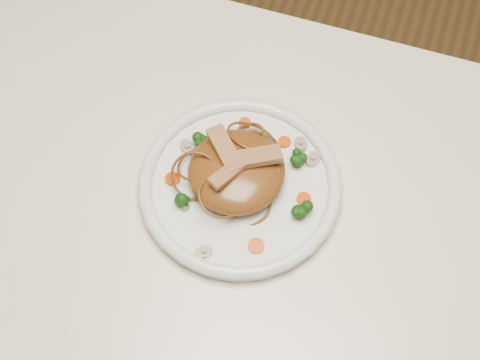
% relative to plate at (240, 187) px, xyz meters
% --- Properties ---
extents(table, '(1.20, 0.80, 0.75)m').
position_rel_plate_xyz_m(table, '(0.05, -0.06, -0.11)').
color(table, '#F0E4CC').
rests_on(table, ground).
extents(plate, '(0.30, 0.30, 0.02)m').
position_rel_plate_xyz_m(plate, '(0.00, 0.00, 0.00)').
color(plate, white).
rests_on(plate, table).
extents(noodle_mound, '(0.18, 0.18, 0.04)m').
position_rel_plate_xyz_m(noodle_mound, '(-0.01, 0.01, 0.03)').
color(noodle_mound, brown).
rests_on(noodle_mound, plate).
extents(chicken_a, '(0.08, 0.06, 0.01)m').
position_rel_plate_xyz_m(chicken_a, '(0.01, 0.02, 0.06)').
color(chicken_a, '#9F794B').
rests_on(chicken_a, noodle_mound).
extents(chicken_b, '(0.07, 0.07, 0.01)m').
position_rel_plate_xyz_m(chicken_b, '(-0.03, 0.02, 0.06)').
color(chicken_b, '#9F794B').
rests_on(chicken_b, noodle_mound).
extents(chicken_c, '(0.05, 0.06, 0.01)m').
position_rel_plate_xyz_m(chicken_c, '(-0.01, -0.01, 0.06)').
color(chicken_c, '#9F794B').
rests_on(chicken_c, noodle_mound).
extents(broccoli_0, '(0.03, 0.03, 0.03)m').
position_rel_plate_xyz_m(broccoli_0, '(0.07, 0.06, 0.02)').
color(broccoli_0, '#16440E').
rests_on(broccoli_0, plate).
extents(broccoli_1, '(0.03, 0.03, 0.03)m').
position_rel_plate_xyz_m(broccoli_1, '(-0.07, 0.04, 0.02)').
color(broccoli_1, '#16440E').
rests_on(broccoli_1, plate).
extents(broccoli_2, '(0.03, 0.03, 0.03)m').
position_rel_plate_xyz_m(broccoli_2, '(-0.06, -0.06, 0.02)').
color(broccoli_2, '#16440E').
rests_on(broccoli_2, plate).
extents(broccoli_3, '(0.03, 0.03, 0.03)m').
position_rel_plate_xyz_m(broccoli_3, '(0.09, -0.02, 0.02)').
color(broccoli_3, '#16440E').
rests_on(broccoli_3, plate).
extents(carrot_0, '(0.02, 0.02, 0.00)m').
position_rel_plate_xyz_m(carrot_0, '(0.04, 0.09, 0.01)').
color(carrot_0, red).
rests_on(carrot_0, plate).
extents(carrot_1, '(0.03, 0.03, 0.00)m').
position_rel_plate_xyz_m(carrot_1, '(-0.09, -0.02, 0.01)').
color(carrot_1, red).
rests_on(carrot_1, plate).
extents(carrot_2, '(0.02, 0.02, 0.00)m').
position_rel_plate_xyz_m(carrot_2, '(0.09, 0.01, 0.01)').
color(carrot_2, red).
rests_on(carrot_2, plate).
extents(carrot_3, '(0.02, 0.02, 0.00)m').
position_rel_plate_xyz_m(carrot_3, '(-0.03, 0.10, 0.01)').
color(carrot_3, red).
rests_on(carrot_3, plate).
extents(carrot_4, '(0.03, 0.03, 0.00)m').
position_rel_plate_xyz_m(carrot_4, '(0.05, -0.08, 0.01)').
color(carrot_4, red).
rests_on(carrot_4, plate).
extents(mushroom_0, '(0.03, 0.03, 0.01)m').
position_rel_plate_xyz_m(mushroom_0, '(-0.01, -0.11, 0.01)').
color(mushroom_0, '#C8B196').
rests_on(mushroom_0, plate).
extents(mushroom_1, '(0.03, 0.03, 0.01)m').
position_rel_plate_xyz_m(mushroom_1, '(0.09, 0.07, 0.01)').
color(mushroom_1, '#C8B196').
rests_on(mushroom_1, plate).
extents(mushroom_2, '(0.04, 0.04, 0.01)m').
position_rel_plate_xyz_m(mushroom_2, '(-0.09, 0.03, 0.01)').
color(mushroom_2, '#C8B196').
rests_on(mushroom_2, plate).
extents(mushroom_3, '(0.04, 0.04, 0.01)m').
position_rel_plate_xyz_m(mushroom_3, '(0.06, 0.09, 0.01)').
color(mushroom_3, '#C8B196').
rests_on(mushroom_3, plate).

